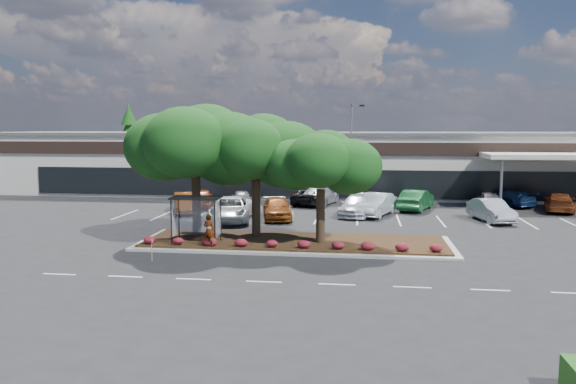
# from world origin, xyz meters

# --- Properties ---
(ground) EXTENTS (160.00, 160.00, 0.00)m
(ground) POSITION_xyz_m (0.00, 0.00, 0.00)
(ground) COLOR black
(ground) RESTS_ON ground
(retail_store) EXTENTS (80.40, 25.20, 6.25)m
(retail_store) POSITION_xyz_m (0.06, 33.91, 3.15)
(retail_store) COLOR silver
(retail_store) RESTS_ON ground
(landscape_island) EXTENTS (18.00, 6.00, 0.26)m
(landscape_island) POSITION_xyz_m (-2.00, 4.00, 0.12)
(landscape_island) COLOR #A4A49E
(landscape_island) RESTS_ON ground
(lane_markings) EXTENTS (33.12, 20.06, 0.01)m
(lane_markings) POSITION_xyz_m (-0.14, 10.42, 0.01)
(lane_markings) COLOR silver
(lane_markings) RESTS_ON ground
(shrub_row) EXTENTS (17.00, 0.80, 0.50)m
(shrub_row) POSITION_xyz_m (-2.00, 1.90, 0.51)
(shrub_row) COLOR maroon
(shrub_row) RESTS_ON landscape_island
(bus_shelter) EXTENTS (2.75, 1.55, 2.59)m
(bus_shelter) POSITION_xyz_m (-7.50, 2.95, 2.31)
(bus_shelter) COLOR black
(bus_shelter) RESTS_ON landscape_island
(island_tree_west) EXTENTS (7.20, 7.20, 7.89)m
(island_tree_west) POSITION_xyz_m (-8.00, 4.50, 4.21)
(island_tree_west) COLOR #123C11
(island_tree_west) RESTS_ON landscape_island
(island_tree_mid) EXTENTS (6.60, 6.60, 7.32)m
(island_tree_mid) POSITION_xyz_m (-4.50, 5.20, 3.92)
(island_tree_mid) COLOR #123C11
(island_tree_mid) RESTS_ON landscape_island
(island_tree_east) EXTENTS (5.80, 5.80, 6.50)m
(island_tree_east) POSITION_xyz_m (-0.50, 3.70, 3.51)
(island_tree_east) COLOR #123C11
(island_tree_east) RESTS_ON landscape_island
(conifer_north_west) EXTENTS (4.40, 4.40, 10.00)m
(conifer_north_west) POSITION_xyz_m (-30.00, 46.00, 5.00)
(conifer_north_west) COLOR #123C11
(conifer_north_west) RESTS_ON ground
(person_waiting) EXTENTS (0.74, 0.58, 1.79)m
(person_waiting) POSITION_xyz_m (-6.45, 1.70, 1.16)
(person_waiting) COLOR #594C47
(person_waiting) RESTS_ON landscape_island
(light_pole) EXTENTS (1.43, 0.54, 8.97)m
(light_pole) POSITION_xyz_m (0.84, 24.88, 3.95)
(light_pole) COLOR #A4A49E
(light_pole) RESTS_ON ground
(survey_stake) EXTENTS (0.08, 0.14, 1.13)m
(survey_stake) POSITION_xyz_m (-8.68, -1.00, 0.72)
(survey_stake) COLOR tan
(survey_stake) RESTS_ON ground
(car_0) EXTENTS (3.34, 5.13, 1.60)m
(car_0) POSITION_xyz_m (-12.09, 14.97, 0.80)
(car_0) COLOR brown
(car_0) RESTS_ON ground
(car_1) EXTENTS (3.60, 6.49, 1.72)m
(car_1) POSITION_xyz_m (-7.64, 11.76, 0.86)
(car_1) COLOR silver
(car_1) RESTS_ON ground
(car_2) EXTENTS (3.14, 5.22, 1.42)m
(car_2) POSITION_xyz_m (-4.42, 13.26, 0.71)
(car_2) COLOR silver
(car_2) RESTS_ON ground
(car_3) EXTENTS (2.95, 5.29, 1.70)m
(car_3) POSITION_xyz_m (-4.38, 12.78, 0.85)
(car_3) COLOR brown
(car_3) RESTS_ON ground
(car_4) EXTENTS (3.01, 5.63, 1.55)m
(car_4) POSITION_xyz_m (1.40, 15.32, 0.78)
(car_4) COLOR silver
(car_4) RESTS_ON ground
(car_5) EXTENTS (3.50, 5.54, 1.72)m
(car_5) POSITION_xyz_m (2.85, 15.52, 0.86)
(car_5) COLOR #AEB4BC
(car_5) RESTS_ON ground
(car_7) EXTENTS (2.81, 5.15, 1.61)m
(car_7) POSITION_xyz_m (11.07, 13.93, 0.80)
(car_7) COLOR #A4A6AF
(car_7) RESTS_ON ground
(car_9) EXTENTS (3.13, 5.10, 1.62)m
(car_9) POSITION_xyz_m (-11.68, 18.08, 0.81)
(car_9) COLOR brown
(car_9) RESTS_ON ground
(car_10) EXTENTS (2.66, 4.39, 1.40)m
(car_10) POSITION_xyz_m (-8.55, 19.52, 0.70)
(car_10) COLOR slate
(car_10) RESTS_ON ground
(car_11) EXTENTS (3.66, 6.07, 1.58)m
(car_11) POSITION_xyz_m (-2.51, 21.19, 0.79)
(car_11) COLOR black
(car_11) RESTS_ON ground
(car_12) EXTENTS (3.55, 5.88, 1.59)m
(car_12) POSITION_xyz_m (-1.88, 21.19, 0.80)
(car_12) COLOR #A6A8B1
(car_12) RESTS_ON ground
(car_14) EXTENTS (3.43, 5.47, 1.70)m
(car_14) POSITION_xyz_m (6.22, 18.84, 0.85)
(car_14) COLOR #19562A
(car_14) RESTS_ON ground
(car_15) EXTENTS (1.78, 4.32, 1.47)m
(car_15) POSITION_xyz_m (12.33, 20.69, 0.73)
(car_15) COLOR #4C4D53
(car_15) RESTS_ON ground
(car_16) EXTENTS (3.82, 5.37, 1.44)m
(car_16) POSITION_xyz_m (14.49, 22.33, 0.72)
(car_16) COLOR navy
(car_16) RESTS_ON ground
(car_17) EXTENTS (3.43, 5.63, 1.52)m
(car_17) POSITION_xyz_m (17.55, 19.51, 0.76)
(car_17) COLOR brown
(car_17) RESTS_ON ground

